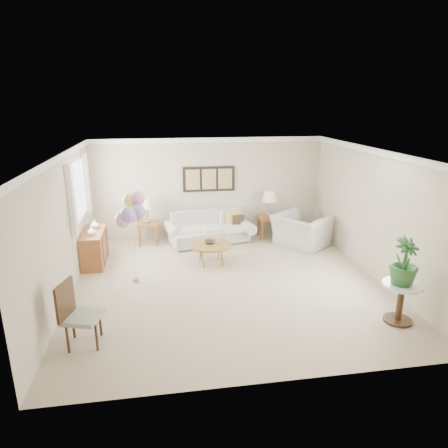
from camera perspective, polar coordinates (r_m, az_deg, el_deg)
name	(u,v)px	position (r m, az deg, el deg)	size (l,w,h in m)	color
ground_plane	(228,283)	(8.06, 0.56, -8.41)	(6.00, 6.00, 0.00)	tan
room_shell	(222,203)	(7.57, -0.34, 3.01)	(6.04, 6.04, 2.60)	#BBB095
wall_art_triptych	(209,179)	(10.38, -2.16, 6.44)	(1.35, 0.06, 0.65)	black
sofa	(209,230)	(10.22, -2.12, -0.90)	(2.34, 1.24, 0.80)	beige
end_table_left	(148,226)	(10.21, -10.84, -0.27)	(0.52, 0.47, 0.57)	brown
end_table_right	(269,219)	(10.57, 6.40, 0.69)	(0.55, 0.50, 0.60)	brown
lamp_left	(147,204)	(10.06, -11.01, 2.75)	(0.34, 0.34, 0.61)	gray
lamp_right	(269,197)	(10.42, 6.51, 3.86)	(0.37, 0.37, 0.66)	gray
coffee_table	(211,245)	(8.84, -1.87, -3.07)	(0.91, 0.91, 0.46)	olive
decor_bowl	(210,242)	(8.85, -1.99, -2.60)	(0.24, 0.24, 0.06)	#2F2A25
armchair	(301,231)	(10.10, 10.92, -0.94)	(1.22, 1.06, 0.79)	beige
side_table	(401,293)	(7.13, 24.01, -9.01)	(0.63, 0.63, 0.68)	silver
potted_plant	(404,262)	(6.89, 24.36, -4.92)	(0.43, 0.43, 0.77)	#244F1E
accent_chair	(77,312)	(6.32, -20.26, -11.77)	(0.62, 0.62, 1.02)	gray
credenza	(94,247)	(9.33, -18.03, -3.18)	(0.46, 1.20, 0.74)	brown
vase_white	(91,231)	(8.93, -18.42, -0.95)	(0.18, 0.18, 0.19)	silver
vase_sage	(95,224)	(9.38, -17.99, -0.03)	(0.20, 0.20, 0.20)	#ADB5A8
balloon_cluster	(131,210)	(7.79, -13.09, 1.90)	(0.57, 0.56, 1.85)	gray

